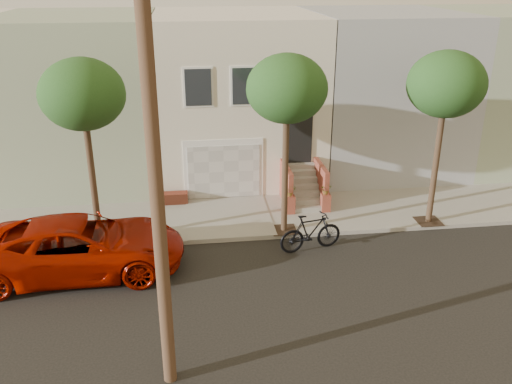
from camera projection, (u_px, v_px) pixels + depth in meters
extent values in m
plane|color=black|center=(274.00, 295.00, 16.17)|extent=(90.00, 90.00, 0.00)
cube|color=gray|center=(252.00, 217.00, 21.05)|extent=(40.00, 3.70, 0.15)
cube|color=silver|center=(235.00, 92.00, 25.04)|extent=(7.00, 8.00, 7.00)
cube|color=#90A182|center=(83.00, 97.00, 24.21)|extent=(6.50, 8.00, 7.00)
cube|color=gray|center=(378.00, 88.00, 25.87)|extent=(6.50, 8.00, 7.00)
cube|color=#90A182|center=(506.00, 85.00, 26.66)|extent=(6.50, 8.00, 7.00)
cube|color=white|center=(224.00, 169.00, 22.14)|extent=(3.20, 0.12, 2.50)
cube|color=beige|center=(224.00, 172.00, 22.13)|extent=(2.90, 0.06, 2.20)
cube|color=gray|center=(228.00, 216.00, 20.90)|extent=(3.20, 3.70, 0.02)
cube|color=brown|center=(170.00, 198.00, 21.98)|extent=(1.40, 0.45, 0.44)
cube|color=black|center=(300.00, 139.00, 22.04)|extent=(1.00, 0.06, 2.00)
cube|color=#3F4751|center=(198.00, 87.00, 20.71)|extent=(1.00, 0.06, 1.40)
cube|color=white|center=(198.00, 87.00, 20.73)|extent=(1.15, 0.05, 1.55)
cube|color=#3F4751|center=(245.00, 86.00, 20.93)|extent=(1.00, 0.06, 1.40)
cube|color=white|center=(245.00, 86.00, 20.95)|extent=(1.15, 0.05, 1.55)
cube|color=#3F4751|center=(291.00, 85.00, 21.15)|extent=(1.00, 0.06, 1.40)
cube|color=white|center=(291.00, 85.00, 21.17)|extent=(1.15, 0.05, 1.55)
cube|color=gray|center=(307.00, 209.00, 21.28)|extent=(1.20, 0.28, 0.20)
cube|color=gray|center=(306.00, 201.00, 21.46)|extent=(1.20, 0.28, 0.20)
cube|color=gray|center=(305.00, 194.00, 21.64)|extent=(1.20, 0.28, 0.20)
cube|color=gray|center=(303.00, 187.00, 21.82)|extent=(1.20, 0.28, 0.20)
cube|color=gray|center=(302.00, 180.00, 22.00)|extent=(1.20, 0.28, 0.20)
cube|color=gray|center=(301.00, 173.00, 22.18)|extent=(1.20, 0.28, 0.20)
cube|color=gray|center=(300.00, 166.00, 22.36)|extent=(1.20, 0.28, 0.20)
cube|color=brown|center=(286.00, 185.00, 21.69)|extent=(0.18, 1.96, 1.60)
cube|color=brown|center=(321.00, 184.00, 21.86)|extent=(0.18, 1.96, 1.60)
cube|color=brown|center=(290.00, 205.00, 21.06)|extent=(0.35, 0.35, 0.70)
imported|color=#1B4317|center=(290.00, 191.00, 20.84)|extent=(0.40, 0.35, 0.45)
cube|color=brown|center=(325.00, 203.00, 21.23)|extent=(0.35, 0.35, 0.70)
imported|color=#1B4317|center=(326.00, 189.00, 21.01)|extent=(0.41, 0.35, 0.45)
cube|color=#2D2116|center=(100.00, 241.00, 19.02)|extent=(0.90, 0.90, 0.02)
cylinder|color=#39281A|center=(93.00, 185.00, 18.22)|extent=(0.22, 0.22, 4.20)
ellipsoid|color=#1B4317|center=(82.00, 94.00, 17.05)|extent=(2.70, 2.57, 2.29)
cube|color=#2D2116|center=(284.00, 230.00, 19.81)|extent=(0.90, 0.90, 0.02)
cylinder|color=#39281A|center=(285.00, 176.00, 19.01)|extent=(0.22, 0.22, 4.20)
ellipsoid|color=#1B4317|center=(287.00, 89.00, 17.85)|extent=(2.70, 2.57, 2.29)
cube|color=#2D2116|center=(428.00, 221.00, 20.48)|extent=(0.90, 0.90, 0.02)
cylinder|color=#39281A|center=(435.00, 169.00, 19.68)|extent=(0.22, 0.22, 4.20)
ellipsoid|color=#1B4317|center=(446.00, 84.00, 18.52)|extent=(2.70, 2.57, 2.29)
cylinder|color=#462E20|center=(156.00, 181.00, 10.97)|extent=(0.30, 0.30, 10.00)
imported|color=#920F00|center=(80.00, 246.00, 17.08)|extent=(6.49, 3.09, 1.79)
imported|color=black|center=(311.00, 232.00, 18.49)|extent=(2.31, 1.08, 1.34)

